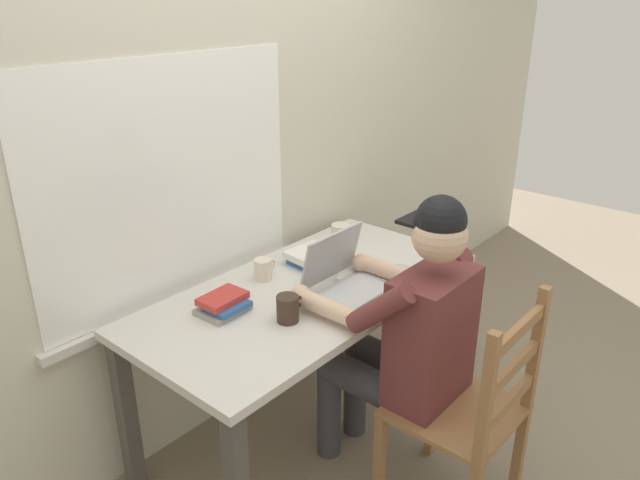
# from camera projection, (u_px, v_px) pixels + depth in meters

# --- Properties ---
(ground_plane) EXTENTS (8.00, 8.00, 0.00)m
(ground_plane) POSITION_uv_depth(u_px,v_px,m) (309.00, 433.00, 2.73)
(ground_plane) COLOR gray
(back_wall) EXTENTS (6.00, 0.08, 2.60)m
(back_wall) POSITION_uv_depth(u_px,v_px,m) (226.00, 135.00, 2.48)
(back_wall) COLOR beige
(back_wall) RESTS_ON ground
(desk) EXTENTS (1.47, 0.72, 0.73)m
(desk) POSITION_uv_depth(u_px,v_px,m) (308.00, 309.00, 2.48)
(desk) COLOR beige
(desk) RESTS_ON ground
(seated_person) EXTENTS (0.50, 0.60, 1.23)m
(seated_person) POSITION_uv_depth(u_px,v_px,m) (406.00, 332.00, 2.24)
(seated_person) COLOR brown
(seated_person) RESTS_ON ground
(wooden_chair) EXTENTS (0.42, 0.42, 0.93)m
(wooden_chair) POSITION_uv_depth(u_px,v_px,m) (469.00, 413.00, 2.16)
(wooden_chair) COLOR olive
(wooden_chair) RESTS_ON ground
(laptop) EXTENTS (0.33, 0.28, 0.23)m
(laptop) POSITION_uv_depth(u_px,v_px,m) (348.00, 277.00, 2.41)
(laptop) COLOR #ADAFB2
(laptop) RESTS_ON desk
(computer_mouse) EXTENTS (0.06, 0.10, 0.03)m
(computer_mouse) POSITION_uv_depth(u_px,v_px,m) (403.00, 269.00, 2.57)
(computer_mouse) COLOR #ADAFB2
(computer_mouse) RESTS_ON desk
(coffee_mug_white) EXTENTS (0.12, 0.08, 0.09)m
(coffee_mug_white) POSITION_uv_depth(u_px,v_px,m) (341.00, 233.00, 2.87)
(coffee_mug_white) COLOR beige
(coffee_mug_white) RESTS_ON desk
(coffee_mug_dark) EXTENTS (0.12, 0.08, 0.10)m
(coffee_mug_dark) POSITION_uv_depth(u_px,v_px,m) (288.00, 308.00, 2.19)
(coffee_mug_dark) COLOR #38281E
(coffee_mug_dark) RESTS_ON desk
(coffee_mug_spare) EXTENTS (0.11, 0.07, 0.09)m
(coffee_mug_spare) POSITION_uv_depth(u_px,v_px,m) (264.00, 269.00, 2.50)
(coffee_mug_spare) COLOR beige
(coffee_mug_spare) RESTS_ON desk
(book_stack_main) EXTENTS (0.19, 0.16, 0.07)m
(book_stack_main) POSITION_uv_depth(u_px,v_px,m) (224.00, 304.00, 2.25)
(book_stack_main) COLOR gray
(book_stack_main) RESTS_ON desk
(book_stack_side) EXTENTS (0.21, 0.16, 0.06)m
(book_stack_side) POSITION_uv_depth(u_px,v_px,m) (311.00, 256.00, 2.66)
(book_stack_side) COLOR #2D5B9E
(book_stack_side) RESTS_ON desk
(paper_pile_near_laptop) EXTENTS (0.28, 0.26, 0.02)m
(paper_pile_near_laptop) POSITION_uv_depth(u_px,v_px,m) (367.00, 273.00, 2.56)
(paper_pile_near_laptop) COLOR white
(paper_pile_near_laptop) RESTS_ON desk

